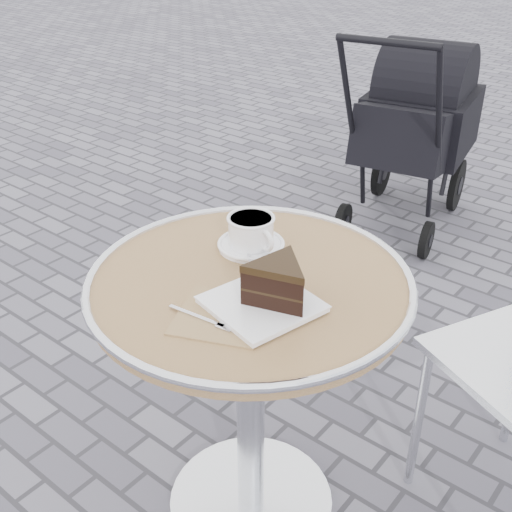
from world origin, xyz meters
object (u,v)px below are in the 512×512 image
Objects in this scene: cappuccino_set at (251,234)px; cake_plate_set at (273,287)px; cafe_table at (250,339)px; baby_stroller at (414,134)px.

cappuccino_set is 0.25m from cake_plate_set.
cafe_table is at bearing -37.14° from cappuccino_set.
cake_plate_set is 0.30× the size of baby_stroller.
baby_stroller reaches higher than cafe_table.
cake_plate_set reaches higher than cafe_table.
baby_stroller reaches higher than cappuccino_set.
cafe_table is 0.73× the size of baby_stroller.
cappuccino_set is 0.16× the size of baby_stroller.
baby_stroller is (-0.62, 1.91, -0.34)m from cake_plate_set.
cappuccino_set is at bearing -87.50° from baby_stroller.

